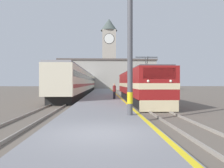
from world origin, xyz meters
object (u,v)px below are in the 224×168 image
object	(u,v)px
catenary_mast	(132,34)
person_on_platform	(114,91)
locomotive_train	(138,86)
clock_tower	(109,51)
passenger_train	(82,82)

from	to	relation	value
catenary_mast	person_on_platform	distance (m)	12.17
locomotive_train	clock_tower	distance (m)	54.64
locomotive_train	person_on_platform	world-z (taller)	locomotive_train
locomotive_train	person_on_platform	bearing A→B (deg)	-154.11
person_on_platform	clock_tower	world-z (taller)	clock_tower
person_on_platform	clock_tower	size ratio (longest dim) A/B	0.06
passenger_train	clock_tower	world-z (taller)	clock_tower
locomotive_train	catenary_mast	distance (m)	13.57
catenary_mast	clock_tower	xyz separation A→B (m)	(0.50, 66.40, 8.74)
clock_tower	person_on_platform	bearing A→B (deg)	-90.86
passenger_train	clock_tower	distance (m)	36.69
catenary_mast	locomotive_train	bearing A→B (deg)	79.32
locomotive_train	passenger_train	size ratio (longest dim) A/B	0.39
locomotive_train	person_on_platform	xyz separation A→B (m)	(-2.78, -1.35, -0.53)
passenger_train	clock_tower	xyz separation A→B (m)	(6.14, 34.41, 11.16)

